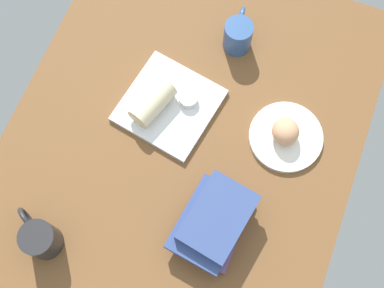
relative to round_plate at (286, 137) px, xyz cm
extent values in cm
cube|color=brown|center=(-8.02, 25.05, -2.70)|extent=(110.00, 90.00, 4.00)
cylinder|color=white|center=(0.00, 0.00, 0.00)|extent=(19.39, 19.39, 1.40)
ellipsoid|color=tan|center=(-0.13, 0.74, 3.83)|extent=(9.94, 9.78, 6.27)
cube|color=white|center=(-2.70, 31.82, 0.10)|extent=(26.93, 26.93, 1.60)
cylinder|color=silver|center=(0.15, 27.43, 2.06)|extent=(5.05, 5.05, 2.32)
cylinder|color=#D65224|center=(0.15, 27.43, 2.92)|extent=(4.14, 4.14, 0.40)
cylinder|color=beige|center=(-4.99, 35.33, 4.06)|extent=(13.95, 9.95, 6.32)
cube|color=#6B4C7A|center=(-28.38, 9.55, 1.07)|extent=(20.84, 13.75, 3.55)
cube|color=#33477F|center=(-29.30, 10.34, 4.32)|extent=(21.96, 16.86, 2.94)
cube|color=#33477F|center=(-27.63, 9.14, 7.31)|extent=(20.67, 15.93, 3.05)
cylinder|color=#262628|center=(-47.14, 46.47, 4.47)|extent=(8.39, 8.39, 10.34)
cylinder|color=#8E6245|center=(-47.14, 46.47, 9.04)|extent=(6.88, 6.88, 0.40)
torus|color=#262628|center=(-44.09, 51.52, 4.47)|extent=(4.86, 6.96, 7.41)
cylinder|color=#2D518C|center=(21.37, 21.18, 3.97)|extent=(7.76, 7.76, 9.33)
cylinder|color=#B4784C|center=(21.37, 21.18, 8.03)|extent=(6.36, 6.36, 0.40)
torus|color=#2D518C|center=(26.72, 22.09, 3.97)|extent=(6.90, 2.31, 6.80)
camera|label=1|loc=(-49.71, 7.23, 127.31)|focal=48.18mm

